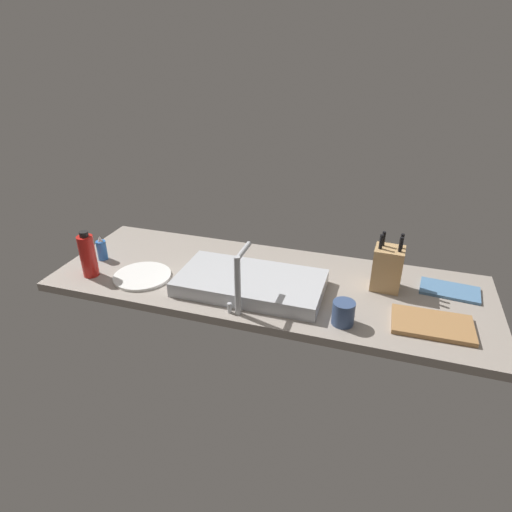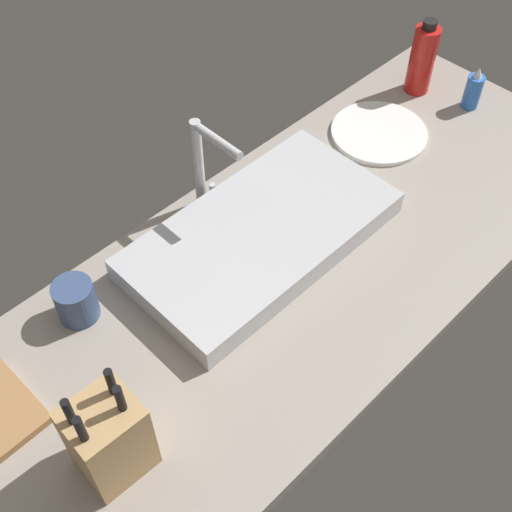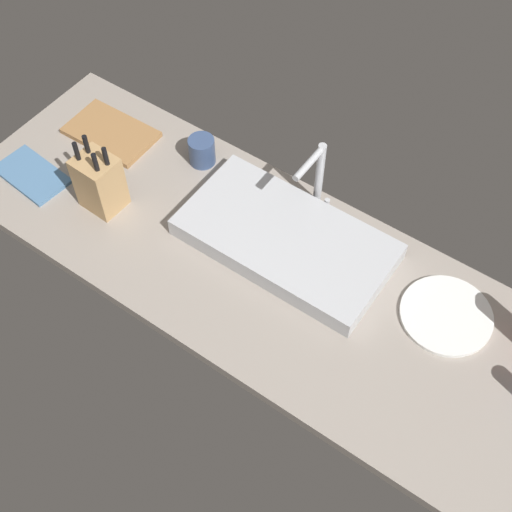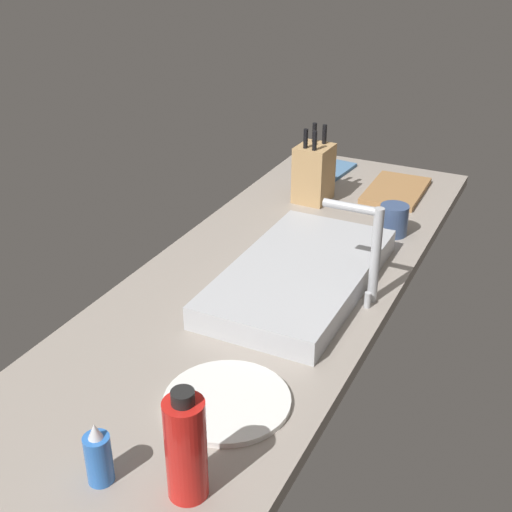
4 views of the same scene
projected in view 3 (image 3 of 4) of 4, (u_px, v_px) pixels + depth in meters
The scene contains 8 objects.
countertop_slab at pixel (254, 263), 194.53cm from camera, with size 185.56×65.05×3.50cm, color gray.
sink_basin at pixel (286, 239), 193.45cm from camera, with size 59.89×31.59×5.90cm, color #B7BABF.
faucet at pixel (317, 174), 192.13cm from camera, with size 5.50×14.71×24.33cm.
knife_block at pixel (99, 182), 197.30cm from camera, with size 12.03×10.76×24.36cm.
cutting_board at pixel (111, 133), 220.88cm from camera, with size 28.41×17.48×1.80cm, color #9E7042.
dinner_plate at pixel (446, 315), 181.83cm from camera, with size 24.79×24.79×1.20cm, color white.
dish_towel at pixel (32, 175), 210.72cm from camera, with size 23.10×13.23×1.20cm, color teal.
coffee_mug at pixel (202, 151), 211.22cm from camera, with size 8.23×8.23×9.05cm, color #384C75.
Camera 3 is at (64.14, -90.49, 161.57)cm, focal length 48.01 mm.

